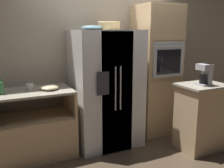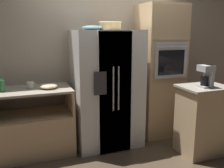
{
  "view_description": "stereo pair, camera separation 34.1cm",
  "coord_description": "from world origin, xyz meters",
  "px_view_note": "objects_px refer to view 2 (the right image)",
  "views": [
    {
      "loc": [
        -1.6,
        -3.32,
        1.72
      ],
      "look_at": [
        -0.05,
        -0.07,
        0.96
      ],
      "focal_mm": 40.0,
      "sensor_mm": 36.0,
      "label": 1
    },
    {
      "loc": [
        -1.29,
        -3.45,
        1.72
      ],
      "look_at": [
        -0.05,
        -0.07,
        0.96
      ],
      "focal_mm": 40.0,
      "sensor_mm": 36.0,
      "label": 2
    }
  ],
  "objects_px": {
    "fruit_bowl": "(92,28)",
    "mug": "(30,85)",
    "refrigerator": "(107,89)",
    "wicker_basket": "(110,25)",
    "coffee_maker": "(207,75)",
    "wall_oven": "(160,71)",
    "mixing_bowl": "(49,86)",
    "bottle_tall": "(2,85)"
  },
  "relations": [
    {
      "from": "mug",
      "to": "wicker_basket",
      "type": "bearing_deg",
      "value": -0.84
    },
    {
      "from": "fruit_bowl",
      "to": "mug",
      "type": "xyz_separation_m",
      "value": [
        -0.89,
        0.05,
        -0.78
      ]
    },
    {
      "from": "wall_oven",
      "to": "wicker_basket",
      "type": "relative_size",
      "value": 6.32
    },
    {
      "from": "wicker_basket",
      "to": "fruit_bowl",
      "type": "distance_m",
      "value": 0.29
    },
    {
      "from": "fruit_bowl",
      "to": "bottle_tall",
      "type": "distance_m",
      "value": 1.45
    },
    {
      "from": "wall_oven",
      "to": "fruit_bowl",
      "type": "height_order",
      "value": "wall_oven"
    },
    {
      "from": "wall_oven",
      "to": "mixing_bowl",
      "type": "xyz_separation_m",
      "value": [
        -1.79,
        -0.08,
        -0.1
      ]
    },
    {
      "from": "refrigerator",
      "to": "fruit_bowl",
      "type": "bearing_deg",
      "value": 162.38
    },
    {
      "from": "bottle_tall",
      "to": "coffee_maker",
      "type": "height_order",
      "value": "coffee_maker"
    },
    {
      "from": "refrigerator",
      "to": "wicker_basket",
      "type": "distance_m",
      "value": 0.94
    },
    {
      "from": "refrigerator",
      "to": "wicker_basket",
      "type": "bearing_deg",
      "value": 45.95
    },
    {
      "from": "refrigerator",
      "to": "wall_oven",
      "type": "xyz_separation_m",
      "value": [
        0.95,
        0.07,
        0.2
      ]
    },
    {
      "from": "refrigerator",
      "to": "fruit_bowl",
      "type": "xyz_separation_m",
      "value": [
        -0.19,
        0.06,
        0.9
      ]
    },
    {
      "from": "mug",
      "to": "wall_oven",
      "type": "bearing_deg",
      "value": -1.03
    },
    {
      "from": "wall_oven",
      "to": "wicker_basket",
      "type": "height_order",
      "value": "wall_oven"
    },
    {
      "from": "wicker_basket",
      "to": "bottle_tall",
      "type": "height_order",
      "value": "wicker_basket"
    },
    {
      "from": "coffee_maker",
      "to": "fruit_bowl",
      "type": "bearing_deg",
      "value": 146.66
    },
    {
      "from": "wall_oven",
      "to": "mug",
      "type": "distance_m",
      "value": 2.03
    },
    {
      "from": "mixing_bowl",
      "to": "coffee_maker",
      "type": "height_order",
      "value": "coffee_maker"
    },
    {
      "from": "coffee_maker",
      "to": "bottle_tall",
      "type": "bearing_deg",
      "value": 162.36
    },
    {
      "from": "bottle_tall",
      "to": "mixing_bowl",
      "type": "height_order",
      "value": "bottle_tall"
    },
    {
      "from": "fruit_bowl",
      "to": "bottle_tall",
      "type": "height_order",
      "value": "fruit_bowl"
    },
    {
      "from": "refrigerator",
      "to": "mug",
      "type": "distance_m",
      "value": 1.1
    },
    {
      "from": "coffee_maker",
      "to": "mug",
      "type": "bearing_deg",
      "value": 157.39
    },
    {
      "from": "refrigerator",
      "to": "coffee_maker",
      "type": "xyz_separation_m",
      "value": [
        1.14,
        -0.81,
        0.27
      ]
    },
    {
      "from": "bottle_tall",
      "to": "fruit_bowl",
      "type": "bearing_deg",
      "value": 2.57
    },
    {
      "from": "coffee_maker",
      "to": "wall_oven",
      "type": "bearing_deg",
      "value": 102.15
    },
    {
      "from": "mug",
      "to": "bottle_tall",
      "type": "bearing_deg",
      "value": -163.3
    },
    {
      "from": "wicker_basket",
      "to": "coffee_maker",
      "type": "relative_size",
      "value": 1.14
    },
    {
      "from": "wall_oven",
      "to": "mug",
      "type": "bearing_deg",
      "value": 178.97
    },
    {
      "from": "wicker_basket",
      "to": "coffee_maker",
      "type": "xyz_separation_m",
      "value": [
        1.05,
        -0.91,
        -0.66
      ]
    },
    {
      "from": "mixing_bowl",
      "to": "wall_oven",
      "type": "bearing_deg",
      "value": 2.67
    },
    {
      "from": "wicker_basket",
      "to": "bottle_tall",
      "type": "relative_size",
      "value": 1.59
    },
    {
      "from": "fruit_bowl",
      "to": "mug",
      "type": "bearing_deg",
      "value": 176.77
    },
    {
      "from": "wicker_basket",
      "to": "mixing_bowl",
      "type": "relative_size",
      "value": 1.41
    },
    {
      "from": "fruit_bowl",
      "to": "coffee_maker",
      "type": "distance_m",
      "value": 1.71
    },
    {
      "from": "wall_oven",
      "to": "wicker_basket",
      "type": "bearing_deg",
      "value": 178.7
    },
    {
      "from": "refrigerator",
      "to": "wall_oven",
      "type": "relative_size",
      "value": 0.81
    },
    {
      "from": "wicker_basket",
      "to": "wall_oven",
      "type": "bearing_deg",
      "value": -1.3
    },
    {
      "from": "bottle_tall",
      "to": "mug",
      "type": "relative_size",
      "value": 1.67
    },
    {
      "from": "wall_oven",
      "to": "mixing_bowl",
      "type": "height_order",
      "value": "wall_oven"
    },
    {
      "from": "bottle_tall",
      "to": "coffee_maker",
      "type": "distance_m",
      "value": 2.71
    }
  ]
}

